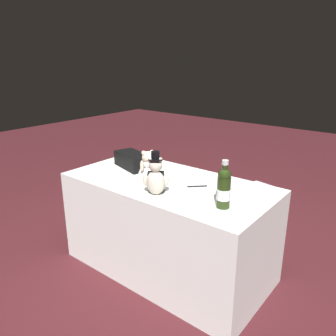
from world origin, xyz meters
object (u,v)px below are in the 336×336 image
teddy_bear_groom (156,178)px  signing_pen (197,186)px  teddy_bear_bride (148,168)px  champagne_bottle (224,188)px  guestbook (256,192)px  gift_case_black (132,160)px

teddy_bear_groom → signing_pen: size_ratio=2.63×
teddy_bear_bride → signing_pen: bearing=-161.6°
teddy_bear_bride → champagne_bottle: bearing=174.8°
guestbook → teddy_bear_bride: bearing=31.7°
guestbook → champagne_bottle: bearing=90.3°
teddy_bear_groom → teddy_bear_bride: 0.25m
champagne_bottle → gift_case_black: (0.95, -0.21, -0.07)m
teddy_bear_bride → signing_pen: teddy_bear_bride is taller
guestbook → teddy_bear_groom: bearing=50.1°
signing_pen → gift_case_black: size_ratio=0.30×
champagne_bottle → gift_case_black: bearing=-12.5°
signing_pen → guestbook: guestbook is taller
champagne_bottle → guestbook: champagne_bottle is taller
teddy_bear_bride → champagne_bottle: champagne_bottle is taller
teddy_bear_bride → signing_pen: 0.37m
teddy_bear_groom → gift_case_black: (0.50, -0.30, -0.05)m
champagne_bottle → signing_pen: 0.37m
teddy_bear_groom → signing_pen: teddy_bear_groom is taller
teddy_bear_groom → champagne_bottle: size_ratio=0.99×
champagne_bottle → guestbook: size_ratio=0.98×
teddy_bear_bride → gift_case_black: bearing=-26.8°
teddy_bear_groom → teddy_bear_bride: (0.20, -0.15, -0.01)m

